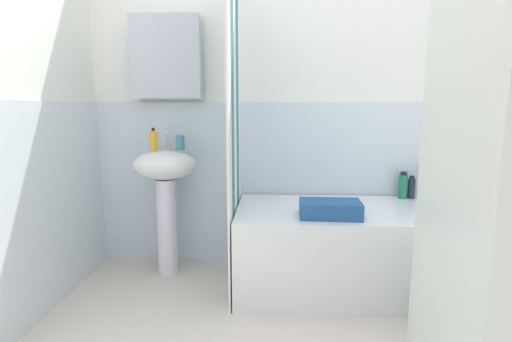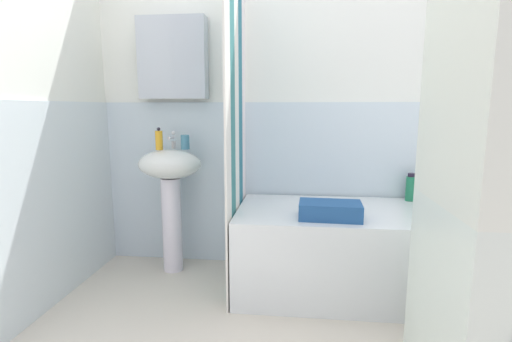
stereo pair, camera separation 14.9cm
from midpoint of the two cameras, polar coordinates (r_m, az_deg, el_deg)
wall_back_tiled at (r=2.77m, az=8.99°, el=8.91°), size 3.60×0.18×2.40m
wall_left_tiled at (r=2.32m, az=-30.77°, el=7.03°), size 0.07×1.81×2.40m
sink at (r=2.71m, az=-11.17°, el=-1.80°), size 0.44×0.34×0.87m
faucet at (r=2.75m, az=-10.85°, el=4.57°), size 0.03×0.12×0.12m
soap_dispenser at (r=2.69m, az=-12.79°, el=4.56°), size 0.05×0.05×0.16m
toothbrush_cup at (r=2.70m, az=-9.02°, el=4.29°), size 0.06×0.06×0.10m
bathtub at (r=2.56m, az=16.59°, el=-11.41°), size 1.51×0.74×0.53m
shower_curtain at (r=2.38m, az=-1.19°, el=5.56°), size 0.01×0.74×2.00m
lotion_bottle at (r=2.92m, az=28.69°, el=-1.87°), size 0.05×0.05×0.24m
body_wash_bottle at (r=2.89m, az=26.94°, el=-2.00°), size 0.05×0.05×0.23m
shampoo_bottle at (r=2.86m, az=24.64°, el=-2.63°), size 0.05×0.05×0.16m
conditioner_bottle at (r=2.83m, az=23.53°, el=-2.34°), size 0.06×0.06×0.19m
towel_folded at (r=2.25m, az=12.91°, el=-5.78°), size 0.36×0.22×0.10m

